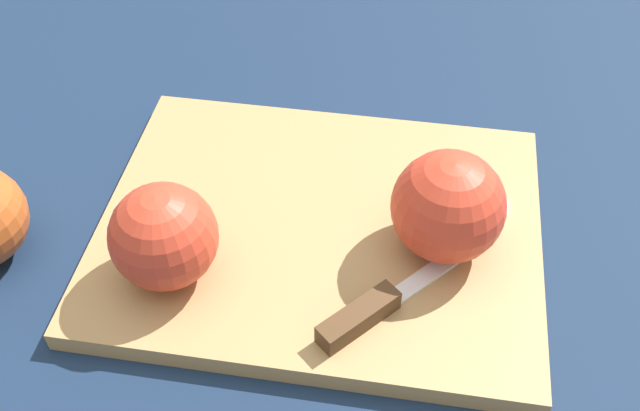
# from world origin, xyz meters

# --- Properties ---
(ground_plane) EXTENTS (4.00, 4.00, 0.00)m
(ground_plane) POSITION_xyz_m (0.00, 0.00, 0.00)
(ground_plane) COLOR #14233D
(cutting_board) EXTENTS (0.41, 0.35, 0.02)m
(cutting_board) POSITION_xyz_m (0.00, 0.00, 0.01)
(cutting_board) COLOR #A37A4C
(cutting_board) RESTS_ON ground_plane
(apple_half_left) EXTENTS (0.08, 0.08, 0.08)m
(apple_half_left) POSITION_xyz_m (-0.12, -0.05, 0.06)
(apple_half_left) COLOR red
(apple_half_left) RESTS_ON cutting_board
(apple_half_right) EXTENTS (0.09, 0.09, 0.09)m
(apple_half_right) POSITION_xyz_m (0.10, -0.03, 0.06)
(apple_half_right) COLOR red
(apple_half_right) RESTS_ON cutting_board
(knife) EXTENTS (0.13, 0.11, 0.02)m
(knife) POSITION_xyz_m (0.04, -0.10, 0.03)
(knife) COLOR silver
(knife) RESTS_ON cutting_board
(apple_slice) EXTENTS (0.06, 0.06, 0.01)m
(apple_slice) POSITION_xyz_m (0.13, 0.01, 0.02)
(apple_slice) COLOR #EFE5C6
(apple_slice) RESTS_ON cutting_board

